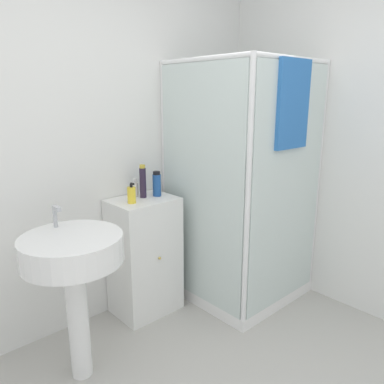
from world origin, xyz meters
name	(u,v)px	position (x,y,z in m)	size (l,w,h in m)	color
wall_back	(63,152)	(0.00, 1.70, 1.25)	(6.40, 0.06, 2.50)	white
shower_enclosure	(241,238)	(1.17, 1.15, 0.50)	(0.89, 0.92, 1.86)	white
vanity_cabinet	(145,256)	(0.46, 1.49, 0.44)	(0.47, 0.37, 0.89)	white
sink	(73,263)	(-0.23, 1.17, 0.72)	(0.55, 0.55, 1.00)	white
soap_dispenser	(132,195)	(0.35, 1.45, 0.94)	(0.06, 0.06, 0.14)	yellow
shampoo_bottle_tall_black	(143,182)	(0.49, 1.52, 1.00)	(0.05, 0.05, 0.24)	#281E33
shampoo_bottle_blue	(157,184)	(0.59, 1.49, 0.97)	(0.06, 0.06, 0.18)	#1E4C93
lotion_bottle_white	(135,189)	(0.46, 1.58, 0.94)	(0.05, 0.05, 0.14)	white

